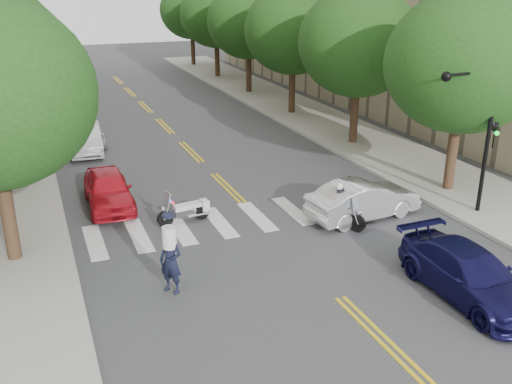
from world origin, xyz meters
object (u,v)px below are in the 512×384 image
motorcycle_parked (188,210)px  officer_standing (171,261)px  motorcycle_police (337,207)px  sedan_blue (469,274)px  convertible (363,200)px

motorcycle_parked → officer_standing: 5.19m
motorcycle_police → motorcycle_parked: (-5.06, 2.47, -0.30)m
motorcycle_police → sedan_blue: bearing=67.1°
motorcycle_police → sedan_blue: motorcycle_police is taller
motorcycle_police → motorcycle_parked: size_ratio=0.91×
motorcycle_police → officer_standing: size_ratio=0.94×
officer_standing → convertible: size_ratio=0.44×
officer_standing → sedan_blue: size_ratio=0.41×
motorcycle_police → convertible: motorcycle_police is taller
motorcycle_police → motorcycle_parked: motorcycle_police is taller
sedan_blue → convertible: bearing=87.6°
motorcycle_parked → convertible: size_ratio=0.46×
officer_standing → sedan_blue: (7.98, -3.47, -0.29)m
convertible → sedan_blue: (-0.25, -6.14, -0.03)m
convertible → officer_standing: bearing=101.3°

